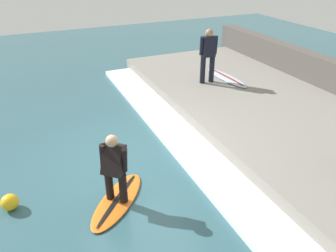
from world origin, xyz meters
TOP-DOWN VIEW (x-y plane):
  - ground_plane at (0.00, 0.00)m, footprint 28.00×28.00m
  - concrete_ledge at (3.93, 0.00)m, footprint 4.40×12.06m
  - wave_foam_crest at (1.28, 0.00)m, footprint 0.92×11.46m
  - surfboard_riding at (-0.74, -1.10)m, footprint 1.54×1.59m
  - surfer_riding at (-0.74, -1.10)m, footprint 0.52×0.53m
  - surfer_waiting_near at (3.28, 2.67)m, footprint 0.56×0.31m
  - surfboard_waiting_near at (4.04, 2.70)m, footprint 0.58×2.02m
  - marker_buoy at (-2.52, -0.50)m, footprint 0.30×0.30m

SIDE VIEW (x-z plane):
  - ground_plane at x=0.00m, z-range 0.00..0.00m
  - surfboard_riding at x=-0.74m, z-range 0.00..0.06m
  - wave_foam_crest at x=1.28m, z-range 0.00..0.13m
  - marker_buoy at x=-2.52m, z-range 0.00..0.30m
  - concrete_ledge at x=3.93m, z-range 0.00..0.39m
  - surfboard_waiting_near at x=4.04m, z-range 0.38..0.45m
  - surfer_riding at x=-0.74m, z-range 0.13..1.48m
  - surfer_waiting_near at x=3.28m, z-range 0.49..2.13m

